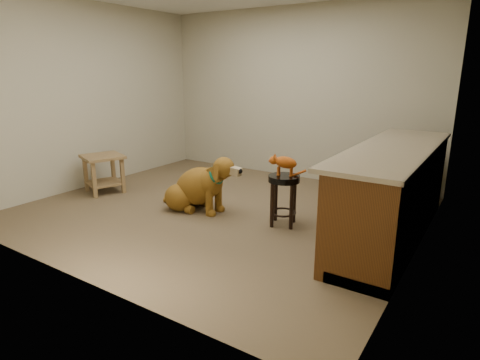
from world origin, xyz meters
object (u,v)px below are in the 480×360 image
Objects in this scene: golden_retriever at (198,188)px; tabby_kitten at (284,163)px; padded_stool at (284,190)px; wood_stool at (404,171)px; side_table at (103,168)px.

tabby_kitten is at bearing 4.59° from golden_retriever.
padded_stool is 1.92m from wood_stool.
padded_stool is at bearing 4.64° from golden_retriever.
padded_stool is at bearing -5.72° from tabby_kitten.
tabby_kitten is (1.09, 0.13, 0.42)m from golden_retriever.
wood_stool is 0.62× the size of golden_retriever.
golden_retriever reaches higher than padded_stool.
padded_stool is 2.68m from side_table.
wood_stool is at bearing 40.36° from golden_retriever.
padded_stool is 0.30m from tabby_kitten.
padded_stool is 1.11m from golden_retriever.
golden_retriever is 3.19× the size of tabby_kitten.
side_table is at bearing 168.35° from tabby_kitten.
side_table is (-2.67, -0.27, -0.05)m from padded_stool.
padded_stool is at bearing -117.84° from wood_stool.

